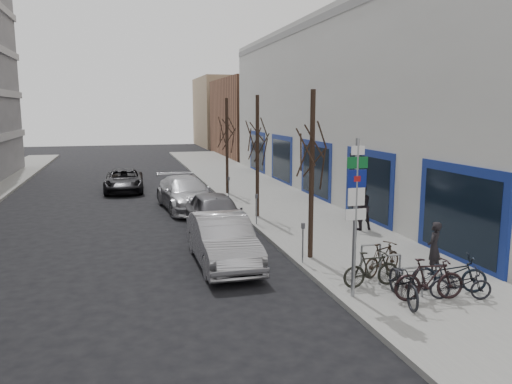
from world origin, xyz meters
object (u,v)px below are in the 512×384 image
parked_car_front (223,240)px  meter_back (229,186)px  meter_front (303,239)px  pedestrian_far (361,206)px  meter_mid (256,206)px  bike_far_curb (461,281)px  tree_mid (257,127)px  pedestrian_near (434,248)px  bike_mid_inner (371,269)px  parked_car_mid (216,214)px  bike_mid_curb (449,270)px  lane_car (124,180)px  tree_near (312,135)px  tree_far (227,123)px  highway_sign_pole (356,208)px  bike_rack (390,266)px  bike_near_left (404,279)px  bike_near_right (429,279)px  bike_far_inner (382,258)px  parked_car_back (186,193)px

parked_car_front → meter_back: bearing=76.4°
meter_front → pedestrian_far: (3.74, 3.50, 0.17)m
meter_mid → bike_far_curb: 9.81m
tree_mid → pedestrian_near: tree_mid is taller
meter_mid → bike_mid_inner: (1.03, -8.00, -0.26)m
bike_mid_inner → parked_car_mid: bearing=20.8°
meter_back → parked_car_mid: size_ratio=0.27×
bike_mid_curb → pedestrian_near: bearing=2.8°
lane_car → tree_near: bearing=-68.5°
tree_near → tree_far: bearing=90.0°
tree_near → bike_mid_curb: 5.64m
tree_far → meter_mid: (-0.45, -8.00, -3.19)m
tree_near → bike_mid_curb: (2.38, -3.85, -3.37)m
meter_mid → pedestrian_near: pedestrian_near is taller
tree_near → pedestrian_far: 5.38m
highway_sign_pole → pedestrian_far: highway_sign_pole is taller
meter_front → meter_mid: same height
tree_mid → meter_front: size_ratio=4.33×
highway_sign_pole → lane_car: 20.38m
bike_mid_curb → lane_car: (-8.07, 19.88, -0.07)m
bike_rack → bike_near_left: bike_near_left is taller
highway_sign_pole → pedestrian_near: size_ratio=2.72×
tree_far → lane_car: tree_far is taller
bike_mid_inner → parked_car_mid: parked_car_mid is taller
parked_car_mid → bike_far_curb: bearing=-64.6°
highway_sign_pole → bike_mid_curb: size_ratio=2.19×
bike_rack → meter_mid: size_ratio=1.78×
meter_back → bike_near_right: size_ratio=0.69×
bike_near_right → bike_mid_inner: bike_near_right is taller
bike_near_left → bike_mid_curb: bearing=22.3°
highway_sign_pole → pedestrian_far: (3.49, 6.52, -1.37)m
meter_back → bike_mid_inner: 13.54m
tree_mid → pedestrian_near: size_ratio=3.56×
bike_near_left → lane_car: size_ratio=0.40×
meter_mid → meter_back: (0.00, 5.50, 0.00)m
meter_mid → bike_far_curb: size_ratio=0.82×
meter_front → bike_near_left: bearing=-70.3°
tree_far → parked_car_mid: bearing=-104.9°
meter_front → bike_mid_inner: bearing=-67.5°
tree_far → parked_car_mid: tree_far is taller
parked_car_front → pedestrian_far: (6.09, 2.55, 0.30)m
tree_near → lane_car: size_ratio=1.14×
bike_far_inner → bike_mid_curb: bearing=-172.9°
bike_rack → tree_mid: size_ratio=0.41×
bike_rack → parked_car_front: 5.22m
meter_back → tree_mid: bearing=-83.6°
bike_near_right → parked_car_back: 14.58m
tree_near → bike_near_left: 5.41m
meter_front → parked_car_back: size_ratio=0.23×
bike_near_left → highway_sign_pole: bearing=159.4°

